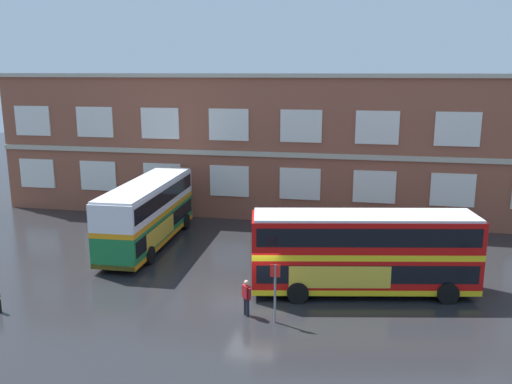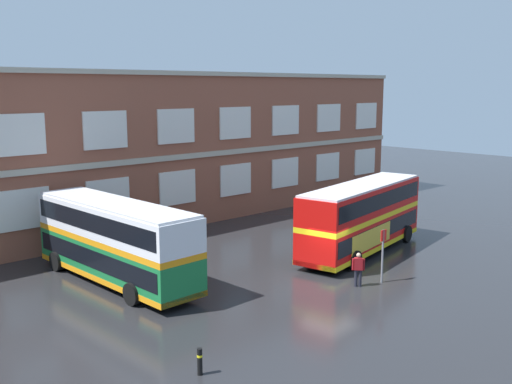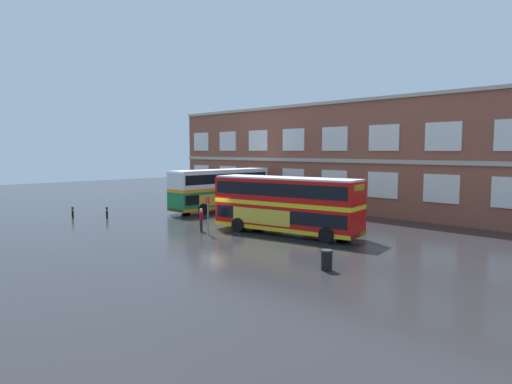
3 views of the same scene
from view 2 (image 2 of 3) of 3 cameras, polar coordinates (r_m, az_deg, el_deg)
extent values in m
plane|color=#232326|center=(32.15, 4.39, -7.43)|extent=(120.00, 120.00, 0.00)
cube|color=brown|center=(43.61, -10.73, 4.03)|extent=(47.17, 8.00, 10.40)
cube|color=#B2A893|center=(40.27, -7.59, 3.33)|extent=(47.17, 0.16, 0.36)
cube|color=#B2A893|center=(40.04, -7.80, 11.25)|extent=(47.17, 0.28, 0.30)
cube|color=silver|center=(35.63, -21.35, -1.54)|extent=(2.93, 0.12, 2.29)
cube|color=silver|center=(37.82, -13.99, -0.50)|extent=(2.93, 0.12, 2.29)
cube|color=silver|center=(40.58, -7.53, 0.42)|extent=(2.93, 0.12, 2.29)
cube|color=silver|center=(43.80, -1.96, 1.20)|extent=(2.93, 0.12, 2.29)
cube|color=silver|center=(47.37, 2.81, 1.87)|extent=(2.93, 0.12, 2.29)
cube|color=silver|center=(51.24, 6.89, 2.43)|extent=(2.93, 0.12, 2.29)
cube|color=silver|center=(55.33, 10.39, 2.90)|extent=(2.93, 0.12, 2.29)
cube|color=silver|center=(35.08, -21.78, 5.13)|extent=(2.93, 0.12, 2.29)
cube|color=silver|center=(37.31, -14.26, 5.79)|extent=(2.93, 0.12, 2.29)
cube|color=silver|center=(40.10, -7.67, 6.28)|extent=(2.93, 0.12, 2.29)
cube|color=silver|center=(43.35, -2.00, 6.64)|extent=(2.93, 0.12, 2.29)
cube|color=silver|center=(46.96, 2.86, 6.90)|extent=(2.93, 0.12, 2.29)
cube|color=silver|center=(50.86, 6.99, 7.08)|extent=(2.93, 0.12, 2.29)
cube|color=silver|center=(54.98, 10.53, 7.20)|extent=(2.93, 0.12, 2.29)
cube|color=#197038|center=(30.58, -13.28, -6.21)|extent=(2.90, 11.08, 1.75)
cube|color=black|center=(30.52, -13.29, -5.83)|extent=(2.93, 10.64, 0.90)
cube|color=orange|center=(30.31, -13.36, -4.35)|extent=(2.90, 11.08, 0.30)
cube|color=silver|center=(30.10, -13.43, -2.64)|extent=(2.90, 11.08, 1.55)
cube|color=black|center=(30.08, -13.43, -2.50)|extent=(2.93, 10.64, 0.90)
cube|color=orange|center=(30.79, -13.22, -7.52)|extent=(2.92, 11.08, 0.28)
cube|color=silver|center=(29.93, -13.49, -1.08)|extent=(2.79, 10.85, 0.12)
cube|color=gold|center=(30.17, -9.86, -6.13)|extent=(0.18, 4.84, 1.10)
cube|color=yellow|center=(34.72, -18.21, -0.48)|extent=(1.66, 0.11, 0.40)
cylinder|color=black|center=(34.59, -14.82, -5.59)|extent=(0.35, 1.05, 1.04)
cylinder|color=black|center=(33.45, -18.61, -6.32)|extent=(0.35, 1.05, 1.04)
cylinder|color=black|center=(28.86, -7.54, -8.47)|extent=(0.35, 1.05, 1.04)
cylinder|color=black|center=(27.48, -11.82, -9.56)|extent=(0.35, 1.05, 1.04)
cube|color=red|center=(35.61, 10.08, -3.78)|extent=(11.28, 4.56, 1.75)
cube|color=black|center=(35.56, 10.09, -3.46)|extent=(10.86, 4.52, 0.90)
cube|color=yellow|center=(35.38, 10.13, -2.17)|extent=(11.28, 4.56, 0.30)
cube|color=red|center=(35.20, 10.18, -0.70)|extent=(11.28, 4.56, 1.55)
cube|color=black|center=(35.18, 10.18, -0.58)|extent=(10.86, 4.52, 0.90)
cube|color=yellow|center=(35.79, 10.05, -4.93)|extent=(11.29, 4.58, 0.28)
cube|color=silver|center=(35.05, 10.22, 0.64)|extent=(11.05, 4.42, 0.12)
cube|color=gold|center=(33.89, 11.06, -4.37)|extent=(4.76, 0.93, 1.10)
cube|color=yellow|center=(40.05, 13.63, 1.09)|extent=(0.37, 1.64, 0.40)
cylinder|color=black|center=(38.71, 14.27, -3.90)|extent=(1.08, 0.51, 1.04)
cylinder|color=black|center=(39.68, 10.85, -3.42)|extent=(1.08, 0.51, 1.04)
cylinder|color=black|center=(32.38, 9.49, -6.46)|extent=(1.08, 0.51, 1.04)
cylinder|color=black|center=(33.54, 5.58, -5.78)|extent=(1.08, 0.51, 1.04)
cylinder|color=black|center=(29.75, 9.57, -8.14)|extent=(0.23, 0.23, 0.85)
cylinder|color=black|center=(29.78, 9.95, -8.14)|extent=(0.23, 0.23, 0.85)
cube|color=maroon|center=(29.55, 9.80, -6.81)|extent=(0.45, 0.46, 0.60)
cylinder|color=maroon|center=(29.53, 9.29, -6.87)|extent=(0.16, 0.16, 0.57)
cylinder|color=maroon|center=(29.59, 10.30, -6.86)|extent=(0.16, 0.16, 0.57)
sphere|color=tan|center=(29.43, 9.83, -5.99)|extent=(0.22, 0.22, 0.22)
cylinder|color=slate|center=(30.33, 12.04, -6.05)|extent=(0.10, 0.10, 2.70)
cube|color=red|center=(30.04, 12.15, -4.10)|extent=(0.44, 0.04, 0.56)
cylinder|color=black|center=(20.99, -5.42, -15.90)|extent=(0.18, 0.18, 0.95)
cylinder|color=yellow|center=(20.90, -5.43, -15.39)|extent=(0.19, 0.19, 0.08)
camera|label=1|loc=(28.04, 58.30, 7.84)|focal=37.74mm
camera|label=3|loc=(49.62, 50.59, 2.14)|focal=31.88mm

